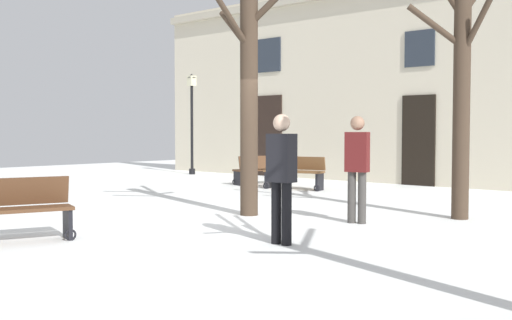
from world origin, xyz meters
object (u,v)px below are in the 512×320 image
object	(u,v)px
person_crossing_plaza	(281,172)
tree_near_facade	(461,83)
streetlamp	(192,113)
bench_by_litter_bin	(261,170)
bench_near_center_tree	(295,172)
person_near_bench	(357,163)
tree_right_of_center	(249,75)
bench_facing_shops	(7,209)

from	to	relation	value
person_crossing_plaza	tree_near_facade	bearing A→B (deg)	-102.02
streetlamp	bench_by_litter_bin	world-z (taller)	streetlamp
tree_near_facade	bench_by_litter_bin	size ratio (longest dim) A/B	2.96
bench_by_litter_bin	person_crossing_plaza	distance (m)	9.64
bench_near_center_tree	person_near_bench	bearing A→B (deg)	-54.58
tree_near_facade	bench_near_center_tree	xyz separation A→B (m)	(-5.67, 2.44, -1.95)
streetlamp	bench_near_center_tree	size ratio (longest dim) A/B	2.11
tree_right_of_center	bench_by_litter_bin	distance (m)	6.95
bench_near_center_tree	person_crossing_plaza	size ratio (longest dim) A/B	0.95
streetlamp	tree_near_facade	bearing A→B (deg)	-20.55
bench_near_center_tree	tree_near_facade	bearing A→B (deg)	-36.12
bench_by_litter_bin	person_near_bench	size ratio (longest dim) A/B	0.93
tree_right_of_center	bench_near_center_tree	bearing A→B (deg)	119.10
bench_near_center_tree	bench_by_litter_bin	bearing A→B (deg)	149.54
streetlamp	person_near_bench	distance (m)	12.57
tree_near_facade	streetlamp	world-z (taller)	tree_near_facade
tree_near_facade	person_near_bench	bearing A→B (deg)	-122.27
tree_near_facade	person_crossing_plaza	world-z (taller)	tree_near_facade
bench_facing_shops	person_near_bench	world-z (taller)	person_near_bench
streetlamp	person_near_bench	size ratio (longest dim) A/B	1.97
bench_facing_shops	bench_by_litter_bin	world-z (taller)	bench_facing_shops
tree_near_facade	bench_by_litter_bin	bearing A→B (deg)	157.94
tree_right_of_center	tree_near_facade	bearing A→B (deg)	34.42
person_crossing_plaza	streetlamp	bearing A→B (deg)	-38.89
person_crossing_plaza	person_near_bench	bearing A→B (deg)	-84.10
bench_facing_shops	tree_near_facade	bearing A→B (deg)	-10.08
tree_near_facade	bench_by_litter_bin	xyz separation A→B (m)	(-7.32, 2.97, -1.98)
tree_right_of_center	tree_near_facade	xyz separation A→B (m)	(3.12, 2.14, -0.17)
bench_near_center_tree	person_crossing_plaza	distance (m)	8.16
tree_right_of_center	person_near_bench	bearing A→B (deg)	12.62
tree_right_of_center	bench_near_center_tree	distance (m)	5.65
tree_near_facade	streetlamp	xyz separation A→B (m)	(-11.95, 4.48, -0.22)
bench_by_litter_bin	person_crossing_plaza	world-z (taller)	person_crossing_plaza
bench_by_litter_bin	person_crossing_plaza	size ratio (longest dim) A/B	0.94
tree_right_of_center	streetlamp	xyz separation A→B (m)	(-8.83, 6.62, -0.39)
tree_right_of_center	bench_facing_shops	xyz separation A→B (m)	(-0.55, -4.38, -2.11)
streetlamp	tree_right_of_center	bearing A→B (deg)	-36.83
tree_near_facade	bench_near_center_tree	size ratio (longest dim) A/B	2.95
bench_facing_shops	person_near_bench	xyz separation A→B (m)	(2.61, 4.84, 0.55)
bench_near_center_tree	person_near_bench	distance (m)	6.20
tree_near_facade	person_crossing_plaza	distance (m)	4.35
bench_facing_shops	person_near_bench	size ratio (longest dim) A/B	1.00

